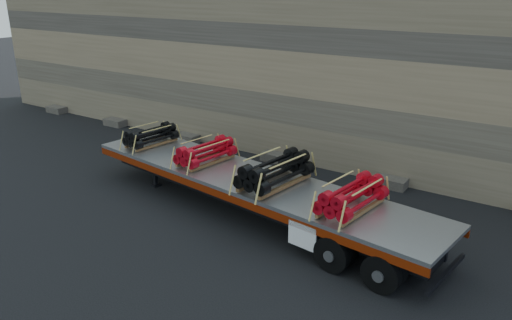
% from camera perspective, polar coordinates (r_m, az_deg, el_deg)
% --- Properties ---
extents(ground, '(120.00, 120.00, 0.00)m').
position_cam_1_polar(ground, '(16.09, 2.57, -6.89)').
color(ground, black).
rests_on(ground, ground).
extents(rock_wall, '(44.00, 3.00, 7.00)m').
position_cam_1_polar(rock_wall, '(20.57, 12.34, 8.91)').
color(rock_wall, '#7A6B54').
rests_on(rock_wall, ground).
extents(trailer, '(13.28, 4.17, 1.31)m').
position_cam_1_polar(trailer, '(16.22, -0.73, -4.08)').
color(trailer, '#ABAEB3').
rests_on(trailer, ground).
extents(bundle_front, '(1.21, 2.05, 0.69)m').
position_cam_1_polar(bundle_front, '(19.42, -11.90, 2.68)').
color(bundle_front, black).
rests_on(bundle_front, trailer).
extents(bundle_midfront, '(1.29, 2.17, 0.73)m').
position_cam_1_polar(bundle_midfront, '(17.19, -5.77, 0.85)').
color(bundle_midfront, '#BB0917').
rests_on(bundle_midfront, trailer).
extents(bundle_midrear, '(1.54, 2.60, 0.87)m').
position_cam_1_polar(bundle_midrear, '(15.18, 2.18, -1.36)').
color(bundle_midrear, black).
rests_on(bundle_midrear, trailer).
extents(bundle_rear, '(1.37, 2.32, 0.78)m').
position_cam_1_polar(bundle_rear, '(13.79, 10.88, -4.17)').
color(bundle_rear, '#BB0917').
rests_on(bundle_rear, trailer).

